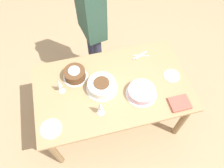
{
  "coord_description": "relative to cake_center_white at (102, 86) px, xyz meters",
  "views": [
    {
      "loc": [
        0.28,
        1.12,
        2.65
      ],
      "look_at": [
        0.0,
        0.0,
        0.8
      ],
      "focal_mm": 35.0,
      "sensor_mm": 36.0,
      "label": 1
    }
  ],
  "objects": [
    {
      "name": "napkin_stack",
      "position": [
        -0.69,
        0.36,
        -0.04
      ],
      "size": [
        0.2,
        0.16,
        0.03
      ],
      "color": "#B75B4C",
      "rests_on": "dining_table"
    },
    {
      "name": "cake_front_chocolate",
      "position": [
        0.24,
        -0.2,
        0.0
      ],
      "size": [
        0.26,
        0.26,
        0.12
      ],
      "color": "white",
      "rests_on": "dining_table"
    },
    {
      "name": "cake_center_white",
      "position": [
        0.0,
        0.0,
        0.0
      ],
      "size": [
        0.32,
        0.32,
        0.11
      ],
      "color": "white",
      "rests_on": "dining_table"
    },
    {
      "name": "dessert_plate_left",
      "position": [
        -0.74,
        0.03,
        -0.05
      ],
      "size": [
        0.17,
        0.17,
        0.01
      ],
      "color": "silver",
      "rests_on": "dining_table"
    },
    {
      "name": "cake_back_decorated",
      "position": [
        -0.36,
        0.16,
        -0.01
      ],
      "size": [
        0.31,
        0.31,
        0.08
      ],
      "color": "white",
      "rests_on": "dining_table"
    },
    {
      "name": "dessert_plate_right",
      "position": [
        0.54,
        0.31,
        -0.05
      ],
      "size": [
        0.2,
        0.2,
        0.01
      ],
      "color": "silver",
      "rests_on": "dining_table"
    },
    {
      "name": "dining_table",
      "position": [
        -0.1,
        0.01,
        -0.16
      ],
      "size": [
        1.57,
        0.94,
        0.75
      ],
      "color": "tan",
      "rests_on": "ground_plane"
    },
    {
      "name": "fork_pile",
      "position": [
        -0.51,
        -0.31,
        -0.04
      ],
      "size": [
        0.2,
        0.09,
        0.01
      ],
      "color": "silver",
      "rests_on": "dining_table"
    },
    {
      "name": "wine_glass_near",
      "position": [
        0.4,
        -0.07,
        0.09
      ],
      "size": [
        0.06,
        0.06,
        0.2
      ],
      "color": "silver",
      "rests_on": "dining_table"
    },
    {
      "name": "person_cutting",
      "position": [
        -0.06,
        -0.77,
        0.17
      ],
      "size": [
        0.29,
        0.43,
        1.62
      ],
      "rotation": [
        0.0,
        0.0,
        1.75
      ],
      "color": "#2D334C",
      "rests_on": "ground_plane"
    },
    {
      "name": "wine_glass_far",
      "position": [
        0.07,
        0.26,
        0.09
      ],
      "size": [
        0.07,
        0.07,
        0.21
      ],
      "color": "silver",
      "rests_on": "dining_table"
    },
    {
      "name": "ground_plane",
      "position": [
        -0.1,
        0.01,
        -0.8
      ],
      "size": [
        12.0,
        12.0,
        0.0
      ],
      "primitive_type": "plane",
      "color": "tan"
    }
  ]
}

